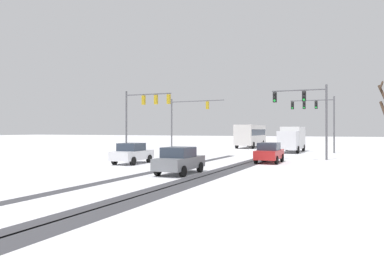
{
  "coord_description": "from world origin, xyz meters",
  "views": [
    {
      "loc": [
        11.62,
        -5.5,
        2.66
      ],
      "look_at": [
        0.0,
        20.97,
        2.8
      ],
      "focal_mm": 35.03,
      "sensor_mm": 36.0,
      "label": 1
    }
  ],
  "objects_px": {
    "car_white_second": "(132,153)",
    "box_truck_delivery": "(292,138)",
    "traffic_signal_far_left": "(186,115)",
    "traffic_signal_near_left": "(144,108)",
    "car_grey_third": "(179,160)",
    "traffic_signal_far_right": "(316,112)",
    "bus_oncoming": "(251,134)",
    "traffic_signal_near_right": "(307,107)",
    "car_red_lead": "(269,153)"
  },
  "relations": [
    {
      "from": "car_white_second",
      "to": "box_truck_delivery",
      "type": "bearing_deg",
      "value": 66.12
    },
    {
      "from": "car_red_lead",
      "to": "traffic_signal_far_left",
      "type": "bearing_deg",
      "value": 138.55
    },
    {
      "from": "traffic_signal_far_left",
      "to": "box_truck_delivery",
      "type": "bearing_deg",
      "value": 20.06
    },
    {
      "from": "traffic_signal_far_right",
      "to": "traffic_signal_near_right",
      "type": "xyz_separation_m",
      "value": [
        0.39,
        -12.03,
        -0.17
      ]
    },
    {
      "from": "car_white_second",
      "to": "traffic_signal_far_right",
      "type": "bearing_deg",
      "value": 59.74
    },
    {
      "from": "traffic_signal_far_right",
      "to": "traffic_signal_near_right",
      "type": "bearing_deg",
      "value": -88.16
    },
    {
      "from": "traffic_signal_near_left",
      "to": "box_truck_delivery",
      "type": "bearing_deg",
      "value": 49.99
    },
    {
      "from": "traffic_signal_near_right",
      "to": "car_white_second",
      "type": "relative_size",
      "value": 1.56
    },
    {
      "from": "traffic_signal_near_right",
      "to": "car_white_second",
      "type": "height_order",
      "value": "traffic_signal_near_right"
    },
    {
      "from": "car_white_second",
      "to": "box_truck_delivery",
      "type": "distance_m",
      "value": 22.57
    },
    {
      "from": "traffic_signal_far_right",
      "to": "car_white_second",
      "type": "distance_m",
      "value": 23.95
    },
    {
      "from": "traffic_signal_far_right",
      "to": "traffic_signal_near_left",
      "type": "xyz_separation_m",
      "value": [
        -14.72,
        -14.0,
        0.01
      ]
    },
    {
      "from": "bus_oncoming",
      "to": "traffic_signal_far_left",
      "type": "bearing_deg",
      "value": -106.87
    },
    {
      "from": "traffic_signal_far_right",
      "to": "box_truck_delivery",
      "type": "distance_m",
      "value": 4.18
    },
    {
      "from": "traffic_signal_near_left",
      "to": "bus_oncoming",
      "type": "bearing_deg",
      "value": 79.85
    },
    {
      "from": "car_red_lead",
      "to": "bus_oncoming",
      "type": "xyz_separation_m",
      "value": [
        -8.17,
        25.28,
        1.18
      ]
    },
    {
      "from": "traffic_signal_far_left",
      "to": "bus_oncoming",
      "type": "relative_size",
      "value": 0.64
    },
    {
      "from": "traffic_signal_near_right",
      "to": "car_white_second",
      "type": "distance_m",
      "value": 15.35
    },
    {
      "from": "car_white_second",
      "to": "car_grey_third",
      "type": "bearing_deg",
      "value": -36.45
    },
    {
      "from": "traffic_signal_far_right",
      "to": "bus_oncoming",
      "type": "relative_size",
      "value": 0.59
    },
    {
      "from": "traffic_signal_near_right",
      "to": "car_red_lead",
      "type": "bearing_deg",
      "value": -129.65
    },
    {
      "from": "car_grey_third",
      "to": "bus_oncoming",
      "type": "relative_size",
      "value": 0.37
    },
    {
      "from": "bus_oncoming",
      "to": "box_truck_delivery",
      "type": "height_order",
      "value": "bus_oncoming"
    },
    {
      "from": "box_truck_delivery",
      "to": "traffic_signal_near_left",
      "type": "bearing_deg",
      "value": -130.01
    },
    {
      "from": "car_grey_third",
      "to": "traffic_signal_far_right",
      "type": "bearing_deg",
      "value": 77.6
    },
    {
      "from": "bus_oncoming",
      "to": "box_truck_delivery",
      "type": "relative_size",
      "value": 1.49
    },
    {
      "from": "traffic_signal_near_left",
      "to": "car_red_lead",
      "type": "distance_m",
      "value": 13.15
    },
    {
      "from": "traffic_signal_far_left",
      "to": "box_truck_delivery",
      "type": "xyz_separation_m",
      "value": [
        11.94,
        4.36,
        -2.86
      ]
    },
    {
      "from": "traffic_signal_far_left",
      "to": "car_red_lead",
      "type": "distance_m",
      "value": 17.07
    },
    {
      "from": "box_truck_delivery",
      "to": "traffic_signal_near_right",
      "type": "bearing_deg",
      "value": -75.52
    },
    {
      "from": "bus_oncoming",
      "to": "traffic_signal_near_right",
      "type": "bearing_deg",
      "value": -64.03
    },
    {
      "from": "car_white_second",
      "to": "box_truck_delivery",
      "type": "xyz_separation_m",
      "value": [
        9.13,
        20.63,
        0.82
      ]
    },
    {
      "from": "traffic_signal_near_left",
      "to": "traffic_signal_near_right",
      "type": "bearing_deg",
      "value": 7.46
    },
    {
      "from": "traffic_signal_near_left",
      "to": "car_grey_third",
      "type": "xyz_separation_m",
      "value": [
        9.19,
        -11.12,
        -3.94
      ]
    },
    {
      "from": "traffic_signal_near_left",
      "to": "traffic_signal_far_left",
      "type": "xyz_separation_m",
      "value": [
        -0.0,
        9.86,
        -0.27
      ]
    },
    {
      "from": "car_white_second",
      "to": "bus_oncoming",
      "type": "distance_m",
      "value": 30.58
    },
    {
      "from": "traffic_signal_near_right",
      "to": "traffic_signal_far_right",
      "type": "bearing_deg",
      "value": 91.84
    },
    {
      "from": "traffic_signal_far_left",
      "to": "car_grey_third",
      "type": "relative_size",
      "value": 1.73
    },
    {
      "from": "box_truck_delivery",
      "to": "car_red_lead",
      "type": "bearing_deg",
      "value": -87.93
    },
    {
      "from": "traffic_signal_far_right",
      "to": "traffic_signal_near_left",
      "type": "distance_m",
      "value": 20.31
    },
    {
      "from": "traffic_signal_near_left",
      "to": "car_grey_third",
      "type": "bearing_deg",
      "value": -50.42
    },
    {
      "from": "traffic_signal_far_right",
      "to": "car_white_second",
      "type": "bearing_deg",
      "value": -120.26
    },
    {
      "from": "traffic_signal_near_right",
      "to": "traffic_signal_near_left",
      "type": "bearing_deg",
      "value": -172.54
    },
    {
      "from": "car_grey_third",
      "to": "box_truck_delivery",
      "type": "distance_m",
      "value": 25.5
    },
    {
      "from": "traffic_signal_near_left",
      "to": "car_grey_third",
      "type": "distance_m",
      "value": 14.96
    },
    {
      "from": "traffic_signal_near_left",
      "to": "box_truck_delivery",
      "type": "xyz_separation_m",
      "value": [
        11.94,
        14.22,
        -3.13
      ]
    },
    {
      "from": "car_red_lead",
      "to": "box_truck_delivery",
      "type": "relative_size",
      "value": 0.56
    },
    {
      "from": "car_grey_third",
      "to": "box_truck_delivery",
      "type": "bearing_deg",
      "value": 83.82
    },
    {
      "from": "traffic_signal_near_left",
      "to": "car_grey_third",
      "type": "relative_size",
      "value": 1.58
    },
    {
      "from": "car_red_lead",
      "to": "car_grey_third",
      "type": "relative_size",
      "value": 1.0
    }
  ]
}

